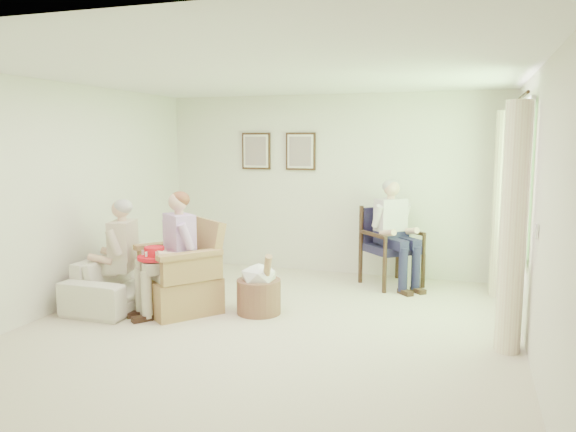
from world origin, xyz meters
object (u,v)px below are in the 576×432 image
object	(u,v)px
sofa	(136,276)
person_wicker	(174,245)
wicker_armchair	(181,282)
person_sofa	(118,248)
red_hat	(154,255)
hatbox	(259,289)
person_dark	(392,225)
wood_armchair	(393,243)

from	to	relation	value
sofa	person_wicker	bearing A→B (deg)	-117.02
wicker_armchair	person_sofa	world-z (taller)	person_sofa
person_wicker	red_hat	size ratio (longest dim) A/B	3.62
person_sofa	hatbox	world-z (taller)	person_sofa
sofa	person_dark	xyz separation A→B (m)	(2.92, 1.54, 0.55)
sofa	hatbox	distance (m)	1.68
wicker_armchair	hatbox	distance (m)	0.91
red_hat	hatbox	xyz separation A→B (m)	(1.06, 0.45, -0.41)
wicker_armchair	person_wicker	xyz separation A→B (m)	(0.00, -0.14, 0.46)
wood_armchair	person_wicker	bearing A→B (deg)	-178.58
person_wicker	red_hat	world-z (taller)	person_wicker
hatbox	wicker_armchair	bearing A→B (deg)	-170.04
person_sofa	red_hat	distance (m)	0.65
wicker_armchair	hatbox	size ratio (longest dim) A/B	1.42
wood_armchair	wicker_armchair	bearing A→B (deg)	179.48
person_dark	hatbox	bearing A→B (deg)	-170.35
wicker_armchair	hatbox	bearing A→B (deg)	47.95
person_sofa	hatbox	size ratio (longest dim) A/B	1.69
wood_armchair	red_hat	bearing A→B (deg)	-178.66
person_wicker	person_sofa	world-z (taller)	person_wicker
hatbox	sofa	bearing A→B (deg)	176.57
wicker_armchair	person_sofa	bearing A→B (deg)	-135.82
wicker_armchair	person_sofa	xyz separation A→B (m)	(-0.78, -0.08, 0.37)
wicker_armchair	person_dark	size ratio (longest dim) A/B	0.74
person_dark	wicker_armchair	bearing A→B (deg)	176.90
hatbox	red_hat	bearing A→B (deg)	-157.13
wood_armchair	sofa	world-z (taller)	wood_armchair
person_dark	person_sofa	distance (m)	3.48
sofa	person_dark	size ratio (longest dim) A/B	1.39
wicker_armchair	sofa	distance (m)	0.82
hatbox	wood_armchair	bearing A→B (deg)	55.36
wood_armchair	person_sofa	distance (m)	3.57
person_wicker	hatbox	distance (m)	1.07
wood_armchair	person_sofa	size ratio (longest dim) A/B	0.83
wicker_armchair	red_hat	bearing A→B (deg)	-81.04
wood_armchair	person_dark	bearing A→B (deg)	-133.01
sofa	person_wicker	xyz separation A→B (m)	(0.78, -0.40, 0.51)
sofa	hatbox	world-z (taller)	hatbox
sofa	red_hat	world-z (taller)	red_hat
wood_armchair	person_sofa	world-z (taller)	person_sofa
wood_armchair	person_wicker	xyz separation A→B (m)	(-2.15, -2.10, 0.22)
person_dark	person_sofa	bearing A→B (deg)	169.74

